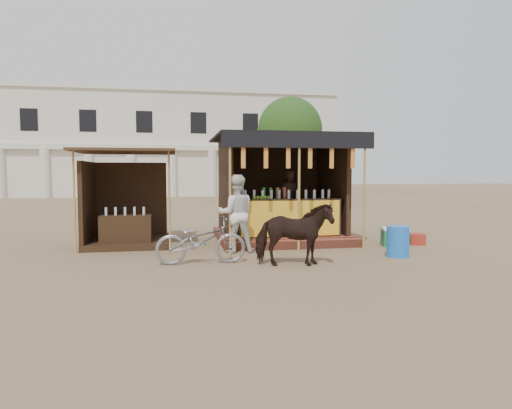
{
  "coord_description": "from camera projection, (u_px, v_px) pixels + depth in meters",
  "views": [
    {
      "loc": [
        -1.82,
        -8.62,
        1.83
      ],
      "look_at": [
        0.0,
        1.6,
        1.1
      ],
      "focal_mm": 32.0,
      "sensor_mm": 36.0,
      "label": 1
    }
  ],
  "objects": [
    {
      "name": "ground",
      "position": [
        270.0,
        266.0,
        8.91
      ],
      "size": [
        120.0,
        120.0,
        0.0
      ],
      "primitive_type": "plane",
      "color": "#846B4C",
      "rests_on": "ground"
    },
    {
      "name": "red_crate",
      "position": [
        417.0,
        239.0,
        11.61
      ],
      "size": [
        0.48,
        0.5,
        0.28
      ],
      "primitive_type": "cube",
      "rotation": [
        0.0,
        0.0,
        -0.37
      ],
      "color": "#A1291A",
      "rests_on": "ground"
    },
    {
      "name": "background_building",
      "position": [
        172.0,
        147.0,
        37.69
      ],
      "size": [
        26.0,
        7.45,
        8.18
      ],
      "color": "silver",
      "rests_on": "ground"
    },
    {
      "name": "tree",
      "position": [
        287.0,
        132.0,
        31.35
      ],
      "size": [
        4.5,
        4.4,
        7.0
      ],
      "color": "#382314",
      "rests_on": "ground"
    },
    {
      "name": "secondary_stall",
      "position": [
        121.0,
        211.0,
        11.47
      ],
      "size": [
        2.4,
        2.4,
        2.38
      ],
      "color": "#352113",
      "rests_on": "ground"
    },
    {
      "name": "blue_barrel",
      "position": [
        398.0,
        241.0,
        9.89
      ],
      "size": [
        0.54,
        0.54,
        0.67
      ],
      "primitive_type": "cylinder",
      "rotation": [
        0.0,
        0.0,
        0.15
      ],
      "color": "blue",
      "rests_on": "ground"
    },
    {
      "name": "bystander",
      "position": [
        236.0,
        214.0,
        10.44
      ],
      "size": [
        0.89,
        0.71,
        1.78
      ],
      "primitive_type": "imported",
      "rotation": [
        0.0,
        0.0,
        3.1
      ],
      "color": "silver",
      "rests_on": "ground"
    },
    {
      "name": "cooler",
      "position": [
        395.0,
        237.0,
        11.36
      ],
      "size": [
        0.72,
        0.57,
        0.46
      ],
      "color": "#197143",
      "rests_on": "ground"
    },
    {
      "name": "motorbike",
      "position": [
        201.0,
        241.0,
        9.11
      ],
      "size": [
        1.8,
        0.65,
        0.94
      ],
      "primitive_type": "imported",
      "rotation": [
        0.0,
        0.0,
        1.58
      ],
      "color": "gray",
      "rests_on": "ground"
    },
    {
      "name": "cow",
      "position": [
        294.0,
        234.0,
        8.87
      ],
      "size": [
        1.57,
        0.89,
        1.25
      ],
      "primitive_type": "imported",
      "rotation": [
        0.0,
        0.0,
        1.42
      ],
      "color": "black",
      "rests_on": "ground"
    },
    {
      "name": "main_stall",
      "position": [
        281.0,
        202.0,
        12.31
      ],
      "size": [
        3.6,
        3.61,
        2.78
      ],
      "color": "brown",
      "rests_on": "ground"
    }
  ]
}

